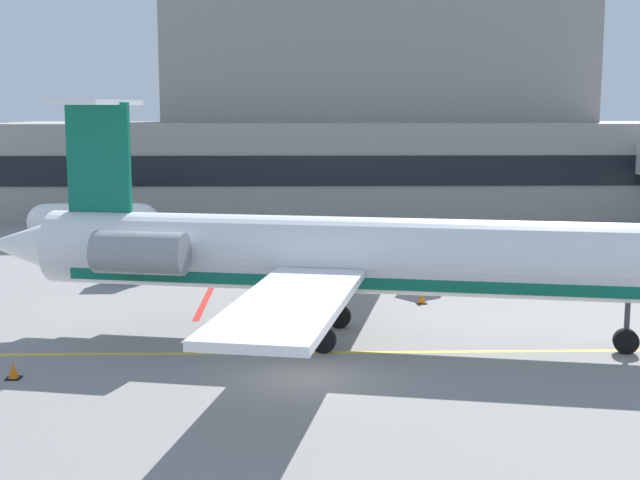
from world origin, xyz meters
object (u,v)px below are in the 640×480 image
(baggage_tug, at_px, (132,258))
(fuel_tank, at_px, (93,222))
(pushback_tractor, at_px, (439,264))
(regional_jet, at_px, (351,256))

(baggage_tug, xyz_separation_m, fuel_tank, (-4.57, 11.42, 0.47))
(baggage_tug, bearing_deg, fuel_tank, 111.82)
(baggage_tug, xyz_separation_m, pushback_tractor, (15.77, -2.14, 0.01))
(regional_jet, distance_m, pushback_tractor, 11.98)
(regional_jet, height_order, baggage_tug, regional_jet)
(regional_jet, bearing_deg, baggage_tug, 129.92)
(regional_jet, relative_size, baggage_tug, 8.30)
(regional_jet, relative_size, fuel_tank, 3.62)
(baggage_tug, bearing_deg, regional_jet, -50.08)
(pushback_tractor, bearing_deg, regional_jet, -115.66)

